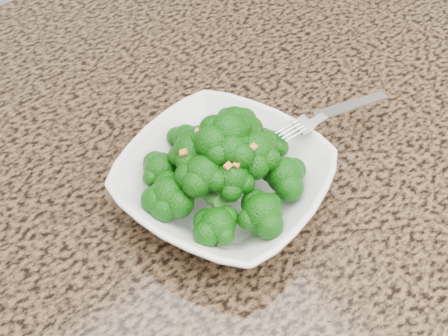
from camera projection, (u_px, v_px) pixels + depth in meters
granite_counter at (199, 209)px, 0.65m from camera, size 1.64×1.04×0.03m
bowl at (224, 182)px, 0.62m from camera, size 0.28×0.28×0.05m
broccoli_pile at (224, 142)px, 0.58m from camera, size 0.19×0.19×0.07m
garlic_topping at (224, 113)px, 0.55m from camera, size 0.12×0.12×0.01m
fork at (320, 119)px, 0.64m from camera, size 0.19×0.05×0.01m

